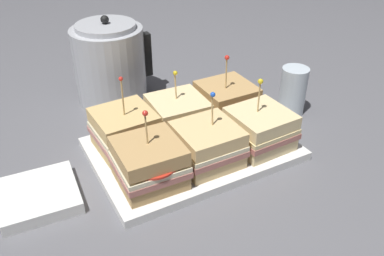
# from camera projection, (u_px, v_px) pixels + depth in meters

# --- Properties ---
(ground_plane) EXTENTS (6.00, 6.00, 0.00)m
(ground_plane) POSITION_uv_depth(u_px,v_px,m) (192.00, 152.00, 0.87)
(ground_plane) COLOR slate
(serving_platter) EXTENTS (0.41, 0.28, 0.02)m
(serving_platter) POSITION_uv_depth(u_px,v_px,m) (192.00, 149.00, 0.86)
(serving_platter) COLOR white
(serving_platter) RESTS_ON ground_plane
(sandwich_front_left) EXTENTS (0.12, 0.12, 0.15)m
(sandwich_front_left) POSITION_uv_depth(u_px,v_px,m) (149.00, 163.00, 0.74)
(sandwich_front_left) COLOR tan
(sandwich_front_left) RESTS_ON serving_platter
(sandwich_front_center) EXTENTS (0.12, 0.12, 0.15)m
(sandwich_front_center) POSITION_uv_depth(u_px,v_px,m) (208.00, 144.00, 0.79)
(sandwich_front_center) COLOR #DBB77A
(sandwich_front_center) RESTS_ON serving_platter
(sandwich_front_right) EXTENTS (0.12, 0.12, 0.15)m
(sandwich_front_right) POSITION_uv_depth(u_px,v_px,m) (260.00, 129.00, 0.84)
(sandwich_front_right) COLOR beige
(sandwich_front_right) RESTS_ON serving_platter
(sandwich_back_left) EXTENTS (0.13, 0.13, 0.17)m
(sandwich_back_left) POSITION_uv_depth(u_px,v_px,m) (125.00, 130.00, 0.83)
(sandwich_back_left) COLOR tan
(sandwich_back_left) RESTS_ON serving_platter
(sandwich_back_center) EXTENTS (0.13, 0.13, 0.14)m
(sandwich_back_center) POSITION_uv_depth(u_px,v_px,m) (177.00, 116.00, 0.88)
(sandwich_back_center) COLOR beige
(sandwich_back_center) RESTS_ON serving_platter
(sandwich_back_right) EXTENTS (0.12, 0.12, 0.16)m
(sandwich_back_right) POSITION_uv_depth(u_px,v_px,m) (226.00, 102.00, 0.93)
(sandwich_back_right) COLOR tan
(sandwich_back_right) RESTS_ON serving_platter
(kettle_steel) EXTENTS (0.20, 0.18, 0.22)m
(kettle_steel) POSITION_uv_depth(u_px,v_px,m) (110.00, 63.00, 1.02)
(kettle_steel) COLOR #B7BABF
(kettle_steel) RESTS_ON ground_plane
(drinking_glass) EXTENTS (0.06, 0.06, 0.12)m
(drinking_glass) POSITION_uv_depth(u_px,v_px,m) (293.00, 91.00, 0.98)
(drinking_glass) COLOR silver
(drinking_glass) RESTS_ON ground_plane
(napkin_stack) EXTENTS (0.14, 0.14, 0.02)m
(napkin_stack) POSITION_uv_depth(u_px,v_px,m) (39.00, 196.00, 0.73)
(napkin_stack) COLOR white
(napkin_stack) RESTS_ON ground_plane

